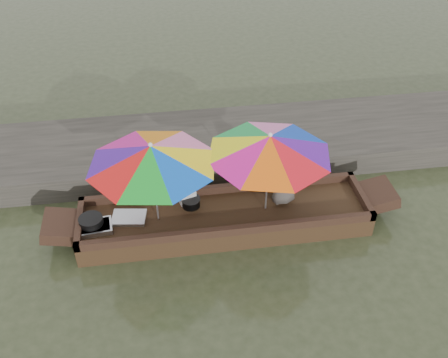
{
  "coord_description": "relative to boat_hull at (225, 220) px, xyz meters",
  "views": [
    {
      "loc": [
        -0.96,
        -6.35,
        6.12
      ],
      "look_at": [
        0.0,
        0.1,
        1.0
      ],
      "focal_mm": 40.0,
      "sensor_mm": 36.0,
      "label": 1
    }
  ],
  "objects": [
    {
      "name": "umbrella_bow",
      "position": [
        -1.14,
        0.0,
        0.95
      ],
      "size": [
        2.52,
        2.52,
        1.55
      ],
      "primitive_type": null,
      "rotation": [
        0.0,
        0.0,
        0.24
      ],
      "color": "pink",
      "rests_on": "boat_hull"
    },
    {
      "name": "boat_hull",
      "position": [
        0.0,
        0.0,
        0.0
      ],
      "size": [
        4.99,
        1.2,
        0.35
      ],
      "primitive_type": "cube",
      "color": "#392518",
      "rests_on": "water"
    },
    {
      "name": "tray_scallop",
      "position": [
        -1.64,
        0.07,
        0.21
      ],
      "size": [
        0.62,
        0.47,
        0.06
      ],
      "primitive_type": "cube",
      "rotation": [
        0.0,
        0.0,
        -0.15
      ],
      "color": "silver",
      "rests_on": "boat_hull"
    },
    {
      "name": "tray_crayfish",
      "position": [
        -2.19,
        -0.11,
        0.22
      ],
      "size": [
        0.6,
        0.44,
        0.09
      ],
      "primitive_type": "cube",
      "rotation": [
        0.0,
        0.0,
        0.09
      ],
      "color": "silver",
      "rests_on": "boat_hull"
    },
    {
      "name": "dock",
      "position": [
        0.0,
        2.2,
        0.08
      ],
      "size": [
        22.0,
        2.2,
        0.5
      ],
      "primitive_type": "cube",
      "color": "#2D2B26",
      "rests_on": "ground"
    },
    {
      "name": "umbrella_stern",
      "position": [
        0.72,
        0.0,
        0.95
      ],
      "size": [
        2.35,
        2.35,
        1.55
      ],
      "primitive_type": null,
      "rotation": [
        0.0,
        0.0,
        0.15
      ],
      "color": "blue",
      "rests_on": "boat_hull"
    },
    {
      "name": "supply_bag",
      "position": [
        -0.62,
        0.37,
        0.3
      ],
      "size": [
        0.33,
        0.29,
        0.26
      ],
      "primitive_type": "cube",
      "rotation": [
        0.0,
        0.0,
        0.28
      ],
      "color": "silver",
      "rests_on": "boat_hull"
    },
    {
      "name": "vendor",
      "position": [
        1.05,
        0.16,
        0.75
      ],
      "size": [
        0.64,
        0.49,
        1.15
      ],
      "primitive_type": "imported",
      "rotation": [
        0.0,
        0.0,
        3.38
      ],
      "color": "#4A443F",
      "rests_on": "boat_hull"
    },
    {
      "name": "cooking_pot",
      "position": [
        -2.24,
        -0.05,
        0.28
      ],
      "size": [
        0.4,
        0.4,
        0.21
      ],
      "primitive_type": "cylinder",
      "color": "black",
      "rests_on": "boat_hull"
    },
    {
      "name": "charcoal_grill",
      "position": [
        -0.56,
        0.25,
        0.25
      ],
      "size": [
        0.32,
        0.32,
        0.15
      ],
      "primitive_type": "cylinder",
      "color": "black",
      "rests_on": "boat_hull"
    },
    {
      "name": "water",
      "position": [
        0.0,
        0.0,
        -0.17
      ],
      "size": [
        80.0,
        80.0,
        0.0
      ],
      "primitive_type": "plane",
      "color": "#2F361F",
      "rests_on": "ground"
    }
  ]
}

